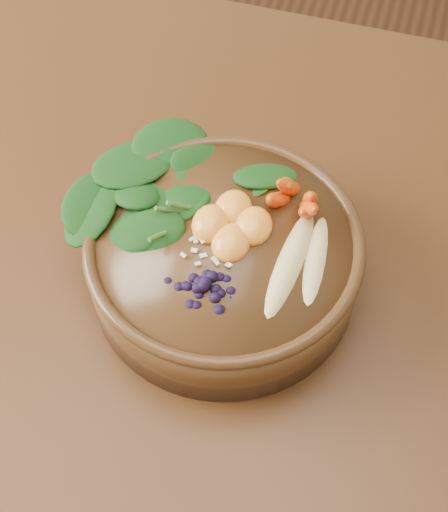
{
  "coord_description": "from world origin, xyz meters",
  "views": [
    {
      "loc": [
        0.35,
        -0.47,
        1.44
      ],
      "look_at": [
        0.22,
        -0.05,
        0.8
      ],
      "focal_mm": 50.0,
      "sensor_mm": 36.0,
      "label": 1
    }
  ],
  "objects": [
    {
      "name": "ground",
      "position": [
        0.0,
        0.0,
        0.0
      ],
      "size": [
        4.0,
        4.0,
        0.0
      ],
      "primitive_type": "plane",
      "color": "#381E0F",
      "rests_on": "ground"
    },
    {
      "name": "dining_table",
      "position": [
        0.0,
        0.0,
        0.66
      ],
      "size": [
        1.6,
        0.9,
        0.75
      ],
      "color": "#331C0C",
      "rests_on": "ground"
    },
    {
      "name": "stoneware_bowl",
      "position": [
        0.22,
        -0.05,
        0.79
      ],
      "size": [
        0.32,
        0.32,
        0.08
      ],
      "primitive_type": "cylinder",
      "rotation": [
        0.0,
        0.0,
        -0.07
      ],
      "color": "#503218",
      "rests_on": "dining_table"
    },
    {
      "name": "kale_heap",
      "position": [
        0.18,
        0.01,
        0.85
      ],
      "size": [
        0.21,
        0.19,
        0.05
      ],
      "primitive_type": null,
      "rotation": [
        0.0,
        0.0,
        -0.07
      ],
      "color": "#134111",
      "rests_on": "stoneware_bowl"
    },
    {
      "name": "carrot_cluster",
      "position": [
        0.28,
        0.03,
        0.87
      ],
      "size": [
        0.07,
        0.07,
        0.08
      ],
      "primitive_type": null,
      "rotation": [
        0.0,
        0.0,
        -0.07
      ],
      "color": "#DD4611",
      "rests_on": "stoneware_bowl"
    },
    {
      "name": "banana_halves",
      "position": [
        0.31,
        -0.05,
        0.85
      ],
      "size": [
        0.07,
        0.17,
        0.03
      ],
      "rotation": [
        0.0,
        0.0,
        -0.07
      ],
      "color": "#E0CC84",
      "rests_on": "stoneware_bowl"
    },
    {
      "name": "mandarin_cluster",
      "position": [
        0.23,
        -0.03,
        0.85
      ],
      "size": [
        0.09,
        0.1,
        0.03
      ],
      "primitive_type": null,
      "rotation": [
        0.0,
        0.0,
        -0.07
      ],
      "color": "orange",
      "rests_on": "stoneware_bowl"
    },
    {
      "name": "blueberry_pile",
      "position": [
        0.22,
        -0.11,
        0.85
      ],
      "size": [
        0.15,
        0.11,
        0.04
      ],
      "primitive_type": null,
      "rotation": [
        0.0,
        0.0,
        -0.07
      ],
      "color": "black",
      "rests_on": "stoneware_bowl"
    },
    {
      "name": "coconut_flakes",
      "position": [
        0.22,
        -0.07,
        0.83
      ],
      "size": [
        0.1,
        0.08,
        0.01
      ],
      "primitive_type": null,
      "rotation": [
        0.0,
        0.0,
        -0.07
      ],
      "color": "white",
      "rests_on": "stoneware_bowl"
    }
  ]
}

